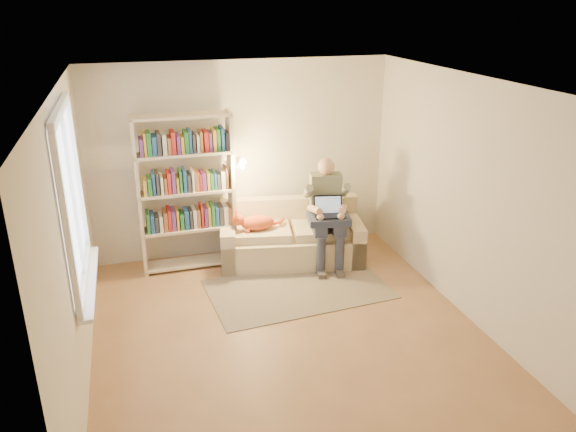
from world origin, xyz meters
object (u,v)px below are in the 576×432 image
object	(u,v)px
cat	(257,222)
bookshelf	(186,185)
sofa	(291,240)
laptop	(329,210)
person	(327,207)

from	to	relation	value
cat	bookshelf	size ratio (longest dim) A/B	0.33
sofa	laptop	distance (m)	0.73
cat	sofa	bearing A→B (deg)	14.75
sofa	cat	xyz separation A→B (m)	(-0.47, -0.04, 0.32)
person	bookshelf	size ratio (longest dim) A/B	0.70
person	sofa	bearing A→B (deg)	162.00
sofa	laptop	xyz separation A→B (m)	(0.39, -0.36, 0.51)
sofa	person	size ratio (longest dim) A/B	1.40
cat	laptop	xyz separation A→B (m)	(0.86, -0.32, 0.19)
person	cat	size ratio (longest dim) A/B	2.12
laptop	bookshelf	xyz separation A→B (m)	(-1.72, 0.52, 0.33)
bookshelf	cat	bearing A→B (deg)	-13.59
person	laptop	bearing A→B (deg)	-89.91
bookshelf	person	bearing A→B (deg)	-13.27
cat	laptop	size ratio (longest dim) A/B	1.63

